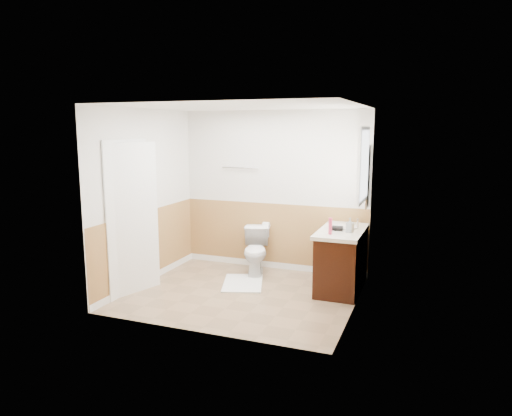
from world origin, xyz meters
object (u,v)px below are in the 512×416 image
at_px(toilet, 256,251).
at_px(bath_mat, 243,283).
at_px(vanity_cabinet, 342,261).
at_px(soap_dispenser, 350,225).
at_px(lotion_bottle, 330,226).

distance_m(toilet, bath_mat, 0.63).
distance_m(vanity_cabinet, soap_dispenser, 0.58).
bearing_deg(bath_mat, soap_dispenser, 5.93).
distance_m(toilet, soap_dispenser, 1.65).
bearing_deg(toilet, vanity_cabinet, -28.48).
bearing_deg(vanity_cabinet, lotion_bottle, -106.17).
relative_size(bath_mat, soap_dispenser, 4.07).
bearing_deg(lotion_bottle, vanity_cabinet, 73.83).
relative_size(vanity_cabinet, soap_dispenser, 5.59).
xyz_separation_m(toilet, bath_mat, (0.00, -0.53, -0.34)).
relative_size(toilet, soap_dispenser, 3.59).
bearing_deg(vanity_cabinet, toilet, 169.81).
relative_size(toilet, vanity_cabinet, 0.64).
xyz_separation_m(toilet, soap_dispenser, (1.49, -0.38, 0.60)).
relative_size(bath_mat, vanity_cabinet, 0.73).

